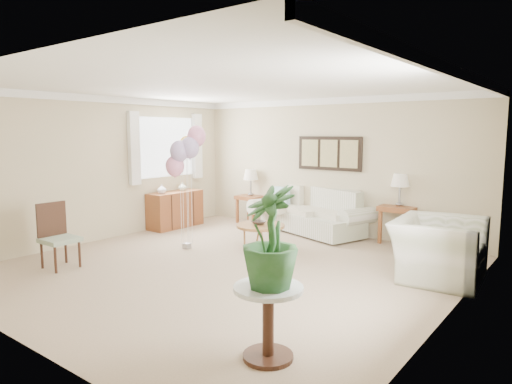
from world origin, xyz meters
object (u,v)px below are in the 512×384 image
Objects in this scene: armchair at (438,249)px; balloon_cluster at (186,150)px; coffee_table at (260,226)px; accent_chair at (57,234)px; sofa at (313,215)px.

armchair is 4.13m from balloon_cluster.
balloon_cluster reaches higher than coffee_table.
accent_chair is (-4.55, -2.81, 0.09)m from armchair.
accent_chair is 0.46× the size of balloon_cluster.
sofa is at bearing 66.38° from balloon_cluster.
balloon_cluster is at bearing 69.08° from accent_chair.
sofa is 1.63m from coffee_table.
balloon_cluster reaches higher than armchair.
coffee_table is 2.85m from armchair.
balloon_cluster is (-3.83, -0.91, 1.26)m from armchair.
armchair is at bearing -27.75° from sofa.
balloon_cluster is (-1.04, -2.38, 1.32)m from sofa.
sofa reaches higher than coffee_table.
coffee_table is 1.78m from balloon_cluster.
sofa is at bearing 87.90° from coffee_table.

